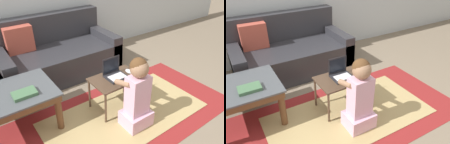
% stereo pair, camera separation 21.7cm
% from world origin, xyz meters
% --- Properties ---
extents(ground_plane, '(16.00, 16.00, 0.00)m').
position_xyz_m(ground_plane, '(0.00, 0.00, 0.00)').
color(ground_plane, '#7F705B').
extents(area_rug, '(2.57, 1.29, 0.01)m').
position_xyz_m(area_rug, '(0.04, -0.13, 0.00)').
color(area_rug, maroon).
rests_on(area_rug, ground_plane).
extents(couch, '(1.68, 0.90, 0.83)m').
position_xyz_m(couch, '(-0.16, 1.25, 0.28)').
color(couch, '#2D2D33').
rests_on(couch, ground_plane).
extents(coffee_table, '(0.84, 0.63, 0.46)m').
position_xyz_m(coffee_table, '(-1.02, 0.37, 0.38)').
color(coffee_table, '#4C5156').
rests_on(coffee_table, ground_plane).
extents(laptop_desk, '(0.57, 0.38, 0.40)m').
position_xyz_m(laptop_desk, '(0.04, 0.05, 0.35)').
color(laptop_desk, '#4C3828').
rests_on(laptop_desk, ground_plane).
extents(laptop, '(0.23, 0.20, 0.21)m').
position_xyz_m(laptop, '(0.04, 0.08, 0.44)').
color(laptop, '#232328').
rests_on(laptop, laptop_desk).
extents(computer_mouse, '(0.07, 0.11, 0.04)m').
position_xyz_m(computer_mouse, '(0.23, 0.05, 0.42)').
color(computer_mouse, silver).
rests_on(computer_mouse, laptop_desk).
extents(person_seated, '(0.30, 0.35, 0.80)m').
position_xyz_m(person_seated, '(0.02, -0.32, 0.39)').
color(person_seated, '#E5B2CC').
rests_on(person_seated, ground_plane).
extents(book_on_table, '(0.22, 0.15, 0.03)m').
position_xyz_m(book_on_table, '(-0.91, 0.25, 0.48)').
color(book_on_table, '#47704C').
rests_on(book_on_table, coffee_table).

